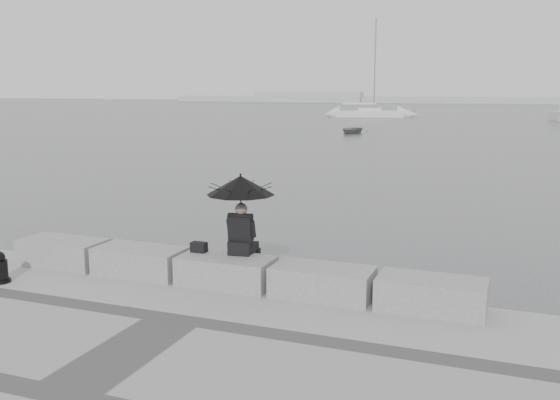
% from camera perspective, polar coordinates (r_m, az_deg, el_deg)
% --- Properties ---
extents(ground, '(360.00, 360.00, 0.00)m').
position_cam_1_polar(ground, '(11.24, -3.86, -9.57)').
color(ground, '#47494C').
rests_on(ground, ground).
extents(stone_block_far_left, '(1.60, 0.80, 0.50)m').
position_cam_1_polar(stone_block_far_left, '(12.45, -19.20, -4.55)').
color(stone_block_far_left, slate).
rests_on(stone_block_far_left, promenade).
extents(stone_block_left, '(1.60, 0.80, 0.50)m').
position_cam_1_polar(stone_block_left, '(11.44, -12.65, -5.49)').
color(stone_block_left, slate).
rests_on(stone_block_left, promenade).
extents(stone_block_centre, '(1.60, 0.80, 0.50)m').
position_cam_1_polar(stone_block_centre, '(10.62, -4.94, -6.51)').
color(stone_block_centre, slate).
rests_on(stone_block_centre, promenade).
extents(stone_block_right, '(1.60, 0.80, 0.50)m').
position_cam_1_polar(stone_block_right, '(10.02, 3.91, -7.53)').
color(stone_block_right, slate).
rests_on(stone_block_right, promenade).
extents(stone_block_far_right, '(1.60, 0.80, 0.50)m').
position_cam_1_polar(stone_block_far_right, '(9.68, 13.67, -8.44)').
color(stone_block_far_right, slate).
rests_on(stone_block_far_right, promenade).
extents(seated_person, '(1.16, 1.16, 1.39)m').
position_cam_1_polar(seated_person, '(10.50, -3.63, 0.36)').
color(seated_person, black).
rests_on(seated_person, stone_block_centre).
extents(bag, '(0.27, 0.16, 0.18)m').
position_cam_1_polar(bag, '(10.88, -7.43, -4.30)').
color(bag, black).
rests_on(bag, stone_block_centre).
extents(distant_landmass, '(180.00, 8.00, 2.80)m').
position_cam_1_polar(distant_landmass, '(164.60, 16.93, 8.75)').
color(distant_landmass, '#ABADB0').
rests_on(distant_landmass, ground).
extents(sailboat_left, '(9.15, 4.42, 12.90)m').
position_cam_1_polar(sailboat_left, '(84.36, 8.18, 7.86)').
color(sailboat_left, white).
rests_on(sailboat_left, ground).
extents(dinghy, '(3.55, 1.69, 0.59)m').
position_cam_1_polar(dinghy, '(53.57, 6.58, 6.38)').
color(dinghy, gray).
rests_on(dinghy, ground).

